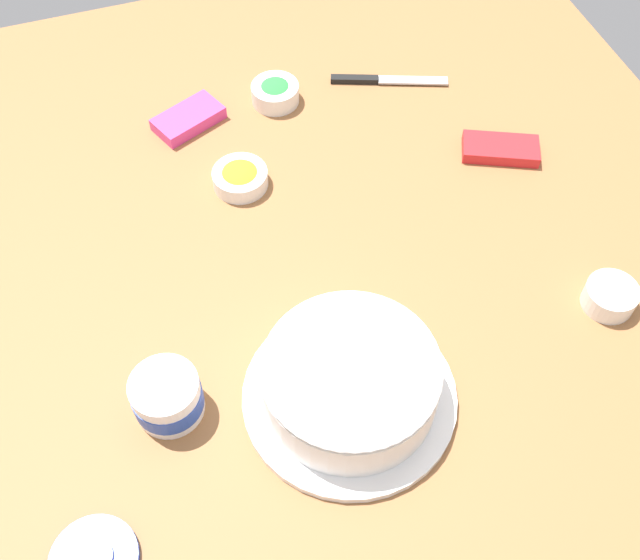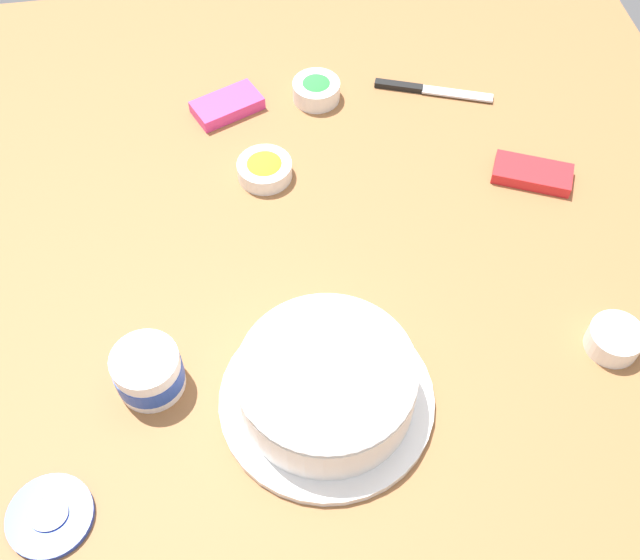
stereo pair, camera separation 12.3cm
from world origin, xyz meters
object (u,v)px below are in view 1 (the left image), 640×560
(frosting_tub, at_px, (167,396))
(candy_box_lower, at_px, (188,119))
(sprinkle_bowl_yellow, at_px, (610,296))
(spreading_knife, at_px, (378,80))
(sprinkle_bowl_green, at_px, (275,92))
(frosted_cake, at_px, (350,382))
(candy_box_upper, at_px, (500,149))
(sprinkle_bowl_orange, at_px, (240,177))
(frosting_tub_lid, at_px, (94,559))

(frosting_tub, bearing_deg, candy_box_lower, -105.61)
(sprinkle_bowl_yellow, xyz_separation_m, candy_box_lower, (0.55, -0.62, -0.01))
(spreading_knife, xyz_separation_m, sprinkle_bowl_green, (0.21, -0.01, 0.02))
(frosting_tub, bearing_deg, frosted_cake, 164.62)
(sprinkle_bowl_yellow, distance_m, candy_box_upper, 0.36)
(frosted_cake, xyz_separation_m, sprinkle_bowl_yellow, (-0.45, -0.03, -0.03))
(sprinkle_bowl_orange, xyz_separation_m, candy_box_upper, (-0.48, 0.08, -0.01))
(spreading_knife, bearing_deg, frosting_tub_lid, 47.63)
(frosting_tub, relative_size, sprinkle_bowl_green, 1.10)
(frosted_cake, height_order, candy_box_lower, frosted_cake)
(sprinkle_bowl_orange, xyz_separation_m, sprinkle_bowl_yellow, (-0.49, 0.44, 0.00))
(candy_box_lower, bearing_deg, frosting_tub_lid, 44.88)
(frosting_tub_lid, bearing_deg, frosted_cake, -163.97)
(frosted_cake, relative_size, frosting_tub, 3.10)
(frosting_tub_lid, distance_m, candy_box_lower, 0.82)
(frosting_tub, xyz_separation_m, candy_box_upper, (-0.70, -0.32, -0.03))
(frosted_cake, distance_m, sprinkle_bowl_orange, 0.47)
(frosted_cake, distance_m, frosting_tub_lid, 0.42)
(frosting_tub, height_order, frosting_tub_lid, frosting_tub)
(spreading_knife, xyz_separation_m, candy_box_upper, (-0.14, 0.26, 0.01))
(sprinkle_bowl_orange, bearing_deg, frosting_tub, 61.51)
(frosting_tub, relative_size, spreading_knife, 0.45)
(sprinkle_bowl_orange, bearing_deg, spreading_knife, -151.89)
(frosted_cake, relative_size, spreading_knife, 1.39)
(sprinkle_bowl_green, bearing_deg, candy_box_upper, 142.54)
(spreading_knife, relative_size, candy_box_upper, 1.63)
(frosting_tub_lid, height_order, candy_box_upper, candy_box_upper)
(sprinkle_bowl_green, height_order, candy_box_upper, sprinkle_bowl_green)
(frosting_tub_lid, bearing_deg, spreading_knife, -132.37)
(frosted_cake, bearing_deg, spreading_knife, -114.67)
(sprinkle_bowl_orange, bearing_deg, frosted_cake, 94.81)
(candy_box_lower, height_order, candy_box_upper, candy_box_lower)
(sprinkle_bowl_orange, bearing_deg, candy_box_lower, -73.94)
(sprinkle_bowl_orange, height_order, sprinkle_bowl_green, sprinkle_bowl_green)
(frosted_cake, relative_size, candy_box_upper, 2.27)
(frosted_cake, relative_size, frosting_tub_lid, 2.70)
(sprinkle_bowl_green, relative_size, candy_box_upper, 0.66)
(frosting_tub_lid, bearing_deg, sprinkle_bowl_green, -121.88)
(frosted_cake, bearing_deg, sprinkle_bowl_yellow, -176.56)
(frosting_tub, distance_m, sprinkle_bowl_orange, 0.45)
(candy_box_lower, bearing_deg, sprinkle_bowl_yellow, 107.69)
(sprinkle_bowl_orange, height_order, candy_box_lower, sprinkle_bowl_orange)
(spreading_knife, distance_m, candy_box_upper, 0.30)
(frosting_tub, distance_m, sprinkle_bowl_green, 0.68)
(sprinkle_bowl_orange, bearing_deg, sprinkle_bowl_yellow, 138.19)
(candy_box_lower, relative_size, candy_box_upper, 0.93)
(frosting_tub_lid, height_order, sprinkle_bowl_orange, sprinkle_bowl_orange)
(frosting_tub, relative_size, candy_box_upper, 0.73)
(frosted_cake, distance_m, candy_box_lower, 0.66)
(candy_box_lower, distance_m, candy_box_upper, 0.59)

